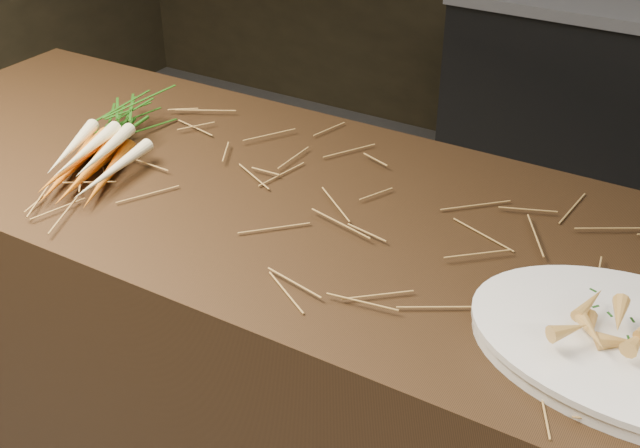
# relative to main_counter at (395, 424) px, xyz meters

# --- Properties ---
(main_counter) EXTENTS (2.40, 0.70, 0.90)m
(main_counter) POSITION_rel_main_counter_xyz_m (0.00, 0.00, 0.00)
(main_counter) COLOR black
(main_counter) RESTS_ON ground
(straw_bedding) EXTENTS (1.40, 0.60, 0.02)m
(straw_bedding) POSITION_rel_main_counter_xyz_m (0.00, 0.00, 0.46)
(straw_bedding) COLOR olive
(straw_bedding) RESTS_ON main_counter
(root_veg_bunch) EXTENTS (0.27, 0.46, 0.08)m
(root_veg_bunch) POSITION_rel_main_counter_xyz_m (-0.63, -0.03, 0.49)
(root_veg_bunch) COLOR #C15E0F
(root_veg_bunch) RESTS_ON main_counter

